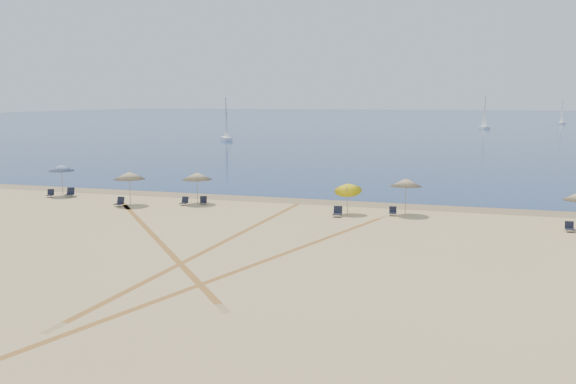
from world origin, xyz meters
name	(u,v)px	position (x,y,z in m)	size (l,w,h in m)	color
ground	(147,297)	(0.00, 0.00, 0.00)	(160.00, 160.00, 0.00)	tan
ocean	(434,119)	(0.00, 225.00, 0.01)	(500.00, 500.00, 0.00)	#0C2151
wet_sand	(302,201)	(0.00, 24.00, 0.00)	(500.00, 500.00, 0.00)	olive
umbrella_0	(61,168)	(-19.69, 20.86, 2.31)	(2.08, 2.08, 2.66)	gray
umbrella_1	(129,175)	(-12.00, 18.60, 2.23)	(2.32, 2.32, 2.57)	gray
umbrella_2	(197,176)	(-7.40, 20.61, 2.11)	(2.28, 2.28, 2.45)	gray
umbrella_3	(348,187)	(4.40, 19.74, 1.87)	(1.90, 1.98, 2.45)	gray
umbrella_4	(406,182)	(8.26, 20.71, 2.23)	(2.17, 2.19, 2.58)	gray
chair_0	(50,194)	(-20.16, 19.93, 0.28)	(0.72, 0.77, 0.64)	black
chair_1	(70,193)	(-18.73, 20.54, 0.32)	(0.77, 0.85, 0.74)	black
chair_2	(120,202)	(-12.44, 17.84, 0.31)	(0.61, 0.71, 0.70)	black
chair_3	(184,201)	(-8.03, 19.67, 0.28)	(0.53, 0.62, 0.63)	black
chair_4	(203,201)	(-6.77, 20.29, 0.27)	(0.70, 0.75, 0.62)	black
chair_5	(338,212)	(3.94, 18.54, 0.31)	(0.62, 0.72, 0.71)	black
chair_6	(393,212)	(7.48, 20.06, 0.27)	(0.58, 0.65, 0.60)	black
chair_7	(570,227)	(18.28, 18.00, 0.27)	(0.53, 0.61, 0.61)	black
sailboat_0	(226,127)	(-32.18, 86.75, 2.51)	(4.16, 5.47, 8.29)	white
sailboat_1	(484,119)	(16.80, 148.81, 2.67)	(2.95, 6.13, 8.84)	white
sailboat_2	(562,117)	(41.58, 189.15, 2.15)	(1.83, 4.89, 7.11)	white
tire_tracks	(209,245)	(-1.22, 8.80, 0.00)	(46.10, 42.79, 0.00)	tan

